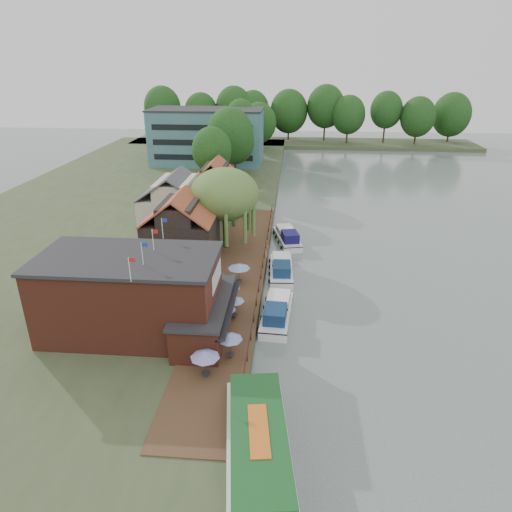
{
  "coord_description": "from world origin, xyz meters",
  "views": [
    {
      "loc": [
        -2.08,
        -35.31,
        23.71
      ],
      "look_at": [
        -6.0,
        12.0,
        3.0
      ],
      "focal_mm": 32.0,
      "sensor_mm": 36.0,
      "label": 1
    }
  ],
  "objects_px": {
    "cottage_a": "(181,229)",
    "cruiser_2": "(287,235)",
    "umbrella_2": "(225,316)",
    "tour_boat": "(259,459)",
    "umbrella_3": "(234,307)",
    "hotel_block": "(207,136)",
    "umbrella_4": "(228,294)",
    "willow": "(225,209)",
    "cruiser_0": "(277,309)",
    "pub": "(153,295)",
    "umbrella_0": "(205,364)",
    "cottage_b": "(176,204)",
    "cruiser_1": "(281,266)",
    "umbrella_5": "(239,274)",
    "swan": "(262,447)",
    "cottage_c": "(216,187)",
    "umbrella_1": "(230,346)"
  },
  "relations": [
    {
      "from": "umbrella_5",
      "to": "cottage_b",
      "type": "bearing_deg",
      "value": 124.37
    },
    {
      "from": "umbrella_4",
      "to": "cottage_a",
      "type": "bearing_deg",
      "value": 124.72
    },
    {
      "from": "cottage_b",
      "to": "cottage_c",
      "type": "bearing_deg",
      "value": 66.04
    },
    {
      "from": "umbrella_3",
      "to": "cruiser_1",
      "type": "distance_m",
      "value": 12.69
    },
    {
      "from": "cottage_c",
      "to": "willow",
      "type": "bearing_deg",
      "value": -75.96
    },
    {
      "from": "hotel_block",
      "to": "umbrella_4",
      "type": "distance_m",
      "value": 67.54
    },
    {
      "from": "umbrella_0",
      "to": "cottage_a",
      "type": "bearing_deg",
      "value": 107.58
    },
    {
      "from": "cottage_c",
      "to": "swan",
      "type": "distance_m",
      "value": 47.37
    },
    {
      "from": "cottage_b",
      "to": "cottage_c",
      "type": "distance_m",
      "value": 9.85
    },
    {
      "from": "umbrella_1",
      "to": "umbrella_2",
      "type": "xyz_separation_m",
      "value": [
        -1.08,
        4.62,
        0.0
      ]
    },
    {
      "from": "cruiser_0",
      "to": "cruiser_2",
      "type": "xyz_separation_m",
      "value": [
        0.61,
        20.37,
        -0.03
      ]
    },
    {
      "from": "umbrella_0",
      "to": "tour_boat",
      "type": "distance_m",
      "value": 9.26
    },
    {
      "from": "umbrella_2",
      "to": "umbrella_5",
      "type": "relative_size",
      "value": 0.98
    },
    {
      "from": "cottage_b",
      "to": "willow",
      "type": "xyz_separation_m",
      "value": [
        7.5,
        -5.0,
        0.96
      ]
    },
    {
      "from": "umbrella_0",
      "to": "cruiser_0",
      "type": "height_order",
      "value": "umbrella_0"
    },
    {
      "from": "umbrella_5",
      "to": "swan",
      "type": "height_order",
      "value": "umbrella_5"
    },
    {
      "from": "cottage_a",
      "to": "umbrella_3",
      "type": "distance_m",
      "value": 15.01
    },
    {
      "from": "tour_boat",
      "to": "swan",
      "type": "height_order",
      "value": "tour_boat"
    },
    {
      "from": "hotel_block",
      "to": "umbrella_2",
      "type": "bearing_deg",
      "value": -78.55
    },
    {
      "from": "willow",
      "to": "umbrella_0",
      "type": "height_order",
      "value": "willow"
    },
    {
      "from": "swan",
      "to": "umbrella_1",
      "type": "bearing_deg",
      "value": 111.05
    },
    {
      "from": "cruiser_2",
      "to": "tour_boat",
      "type": "relative_size",
      "value": 0.62
    },
    {
      "from": "cottage_b",
      "to": "cruiser_1",
      "type": "height_order",
      "value": "cottage_b"
    },
    {
      "from": "umbrella_0",
      "to": "swan",
      "type": "xyz_separation_m",
      "value": [
        4.72,
        -5.7,
        -2.07
      ]
    },
    {
      "from": "pub",
      "to": "tour_boat",
      "type": "xyz_separation_m",
      "value": [
        10.46,
        -14.17,
        -3.04
      ]
    },
    {
      "from": "umbrella_0",
      "to": "cruiser_0",
      "type": "relative_size",
      "value": 0.25
    },
    {
      "from": "umbrella_3",
      "to": "cottage_a",
      "type": "bearing_deg",
      "value": 122.1
    },
    {
      "from": "umbrella_5",
      "to": "tour_boat",
      "type": "xyz_separation_m",
      "value": [
        4.02,
        -23.92,
        -0.68
      ]
    },
    {
      "from": "cottage_a",
      "to": "cottage_b",
      "type": "distance_m",
      "value": 10.44
    },
    {
      "from": "umbrella_2",
      "to": "umbrella_0",
      "type": "bearing_deg",
      "value": -93.74
    },
    {
      "from": "hotel_block",
      "to": "cottage_b",
      "type": "height_order",
      "value": "hotel_block"
    },
    {
      "from": "umbrella_2",
      "to": "tour_boat",
      "type": "xyz_separation_m",
      "value": [
        4.26,
        -15.11,
        -0.68
      ]
    },
    {
      "from": "cottage_b",
      "to": "umbrella_4",
      "type": "distance_m",
      "value": 22.43
    },
    {
      "from": "cruiser_0",
      "to": "umbrella_4",
      "type": "bearing_deg",
      "value": 176.01
    },
    {
      "from": "umbrella_4",
      "to": "cruiser_0",
      "type": "bearing_deg",
      "value": -7.69
    },
    {
      "from": "willow",
      "to": "umbrella_4",
      "type": "height_order",
      "value": "willow"
    },
    {
      "from": "hotel_block",
      "to": "umbrella_5",
      "type": "distance_m",
      "value": 63.12
    },
    {
      "from": "pub",
      "to": "willow",
      "type": "bearing_deg",
      "value": 80.07
    },
    {
      "from": "hotel_block",
      "to": "cruiser_2",
      "type": "relative_size",
      "value": 2.76
    },
    {
      "from": "umbrella_1",
      "to": "umbrella_0",
      "type": "bearing_deg",
      "value": -121.33
    },
    {
      "from": "cruiser_2",
      "to": "willow",
      "type": "bearing_deg",
      "value": -162.04
    },
    {
      "from": "cruiser_1",
      "to": "cruiser_2",
      "type": "relative_size",
      "value": 1.0
    },
    {
      "from": "umbrella_2",
      "to": "umbrella_3",
      "type": "height_order",
      "value": "same"
    },
    {
      "from": "cottage_b",
      "to": "cruiser_0",
      "type": "distance_m",
      "value": 25.67
    },
    {
      "from": "willow",
      "to": "cruiser_0",
      "type": "xyz_separation_m",
      "value": [
        7.27,
        -15.58,
        -5.08
      ]
    },
    {
      "from": "umbrella_0",
      "to": "tour_boat",
      "type": "height_order",
      "value": "umbrella_0"
    },
    {
      "from": "cottage_a",
      "to": "cruiser_2",
      "type": "height_order",
      "value": "cottage_a"
    },
    {
      "from": "pub",
      "to": "cottage_a",
      "type": "bearing_deg",
      "value": 93.81
    },
    {
      "from": "umbrella_2",
      "to": "umbrella_4",
      "type": "height_order",
      "value": "same"
    },
    {
      "from": "swan",
      "to": "tour_boat",
      "type": "bearing_deg",
      "value": -89.79
    }
  ]
}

